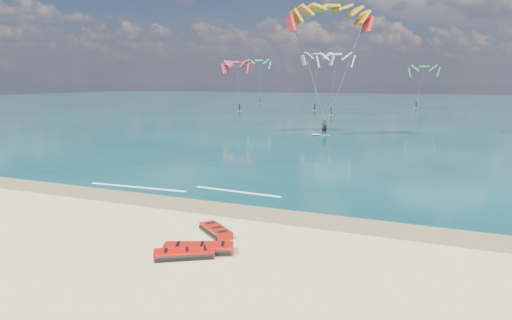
{
  "coord_description": "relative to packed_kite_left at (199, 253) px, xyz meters",
  "views": [
    {
      "loc": [
        13.61,
        -16.25,
        6.22
      ],
      "look_at": [
        3.37,
        8.0,
        1.6
      ],
      "focal_mm": 32.0,
      "sensor_mm": 36.0,
      "label": 1
    }
  ],
  "objects": [
    {
      "name": "distant_kites",
      "position": [
        -2.49,
        75.3,
        5.38
      ],
      "size": [
        84.88,
        35.83,
        12.33
      ],
      "color": "#454F1E",
      "rests_on": "ground"
    },
    {
      "name": "packed_kite_right",
      "position": [
        -0.23,
        -0.61,
        0.0
      ],
      "size": [
        2.46,
        2.05,
        0.36
      ],
      "primitive_type": null,
      "rotation": [
        0.0,
        0.0,
        0.57
      ],
      "color": "red",
      "rests_on": "ground"
    },
    {
      "name": "ground",
      "position": [
        -5.53,
        42.51,
        0.0
      ],
      "size": [
        320.0,
        320.0,
        0.0
      ],
      "primitive_type": "plane",
      "color": "tan",
      "rests_on": "ground"
    },
    {
      "name": "kitesurfer_main",
      "position": [
        -4.0,
        34.04,
        7.85
      ],
      "size": [
        8.77,
        8.58,
        14.98
      ],
      "rotation": [
        0.0,
        0.0,
        0.27
      ],
      "color": "#B0DE1A",
      "rests_on": "sea"
    },
    {
      "name": "shoreline_foam",
      "position": [
        -5.79,
        8.1,
        0.04
      ],
      "size": [
        11.75,
        1.9,
        0.01
      ],
      "color": "white",
      "rests_on": "ground"
    },
    {
      "name": "packed_kite_left",
      "position": [
        0.0,
        0.0,
        0.0
      ],
      "size": [
        2.92,
        2.05,
        0.39
      ],
      "primitive_type": null,
      "rotation": [
        0.0,
        0.0,
        0.41
      ],
      "color": "red",
      "rests_on": "ground"
    },
    {
      "name": "packed_kite_mid",
      "position": [
        -0.38,
        2.06,
        0.0
      ],
      "size": [
        2.22,
        2.04,
        0.36
      ],
      "primitive_type": null,
      "rotation": [
        0.0,
        0.0,
        -0.67
      ],
      "color": "#A1190B",
      "rests_on": "ground"
    },
    {
      "name": "sea",
      "position": [
        -5.53,
        106.51,
        0.02
      ],
      "size": [
        320.0,
        200.0,
        0.04
      ],
      "primitive_type": "cube",
      "color": "#092E31",
      "rests_on": "ground"
    },
    {
      "name": "wet_sand_strip",
      "position": [
        -5.53,
        5.51,
        0.0
      ],
      "size": [
        320.0,
        2.4,
        0.01
      ],
      "primitive_type": "cube",
      "color": "brown",
      "rests_on": "ground"
    }
  ]
}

